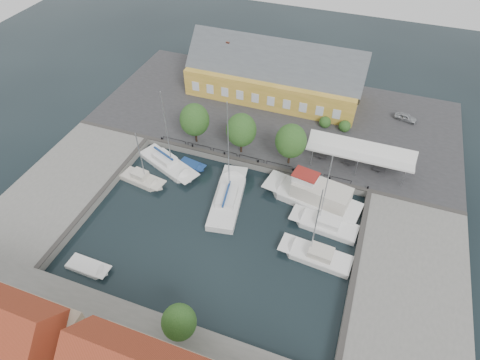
# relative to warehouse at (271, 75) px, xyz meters

# --- Properties ---
(ground) EXTENTS (140.00, 140.00, 0.00)m
(ground) POSITION_rel_warehouse_xyz_m (2.60, -28.36, -4.43)
(ground) COLOR black
(ground) RESTS_ON ground
(north_quay) EXTENTS (56.00, 26.00, 1.00)m
(north_quay) POSITION_rel_warehouse_xyz_m (2.60, -5.36, -3.93)
(north_quay) COLOR #2D2D30
(north_quay) RESTS_ON ground
(west_quay) EXTENTS (12.00, 24.00, 1.00)m
(west_quay) POSITION_rel_warehouse_xyz_m (-19.40, -30.36, -3.93)
(west_quay) COLOR slate
(west_quay) RESTS_ON ground
(east_quay) EXTENTS (12.00, 24.00, 1.00)m
(east_quay) POSITION_rel_warehouse_xyz_m (24.60, -30.36, -3.93)
(east_quay) COLOR slate
(east_quay) RESTS_ON ground
(quay_edge_fittings) EXTENTS (56.00, 24.72, 0.40)m
(quay_edge_fittings) POSITION_rel_warehouse_xyz_m (2.62, -23.61, -3.37)
(quay_edge_fittings) COLOR #383533
(quay_edge_fittings) RESTS_ON north_quay
(warehouse) EXTENTS (28.56, 14.00, 9.55)m
(warehouse) POSITION_rel_warehouse_xyz_m (0.00, 0.00, 0.00)
(warehouse) COLOR gold
(warehouse) RESTS_ON north_quay
(tent_canopy) EXTENTS (14.00, 4.00, 2.83)m
(tent_canopy) POSITION_rel_warehouse_xyz_m (16.60, -13.86, -0.74)
(tent_canopy) COLOR silver
(tent_canopy) RESTS_ON north_quay
(quay_trees) EXTENTS (18.20, 4.20, 6.30)m
(quay_trees) POSITION_rel_warehouse_xyz_m (0.60, -16.36, 0.45)
(quay_trees) COLOR black
(quay_trees) RESTS_ON north_quay
(car_silver) EXTENTS (3.67, 2.12, 1.18)m
(car_silver) POSITION_rel_warehouse_xyz_m (22.19, -0.40, -2.84)
(car_silver) COLOR #A4A8AC
(car_silver) RESTS_ON north_quay
(car_red) EXTENTS (1.55, 4.21, 1.38)m
(car_red) POSITION_rel_warehouse_xyz_m (-1.46, -11.92, -2.74)
(car_red) COLOR #581414
(car_red) RESTS_ON north_quay
(center_sailboat) EXTENTS (5.09, 11.56, 15.05)m
(center_sailboat) POSITION_rel_warehouse_xyz_m (1.96, -25.25, -4.07)
(center_sailboat) COLOR white
(center_sailboat) RESTS_ON ground
(trawler) EXTENTS (13.27, 5.92, 5.00)m
(trawler) POSITION_rel_warehouse_xyz_m (12.54, -21.49, -3.41)
(trawler) COLOR white
(trawler) RESTS_ON ground
(east_boat_a) EXTENTS (8.57, 3.57, 11.80)m
(east_boat_a) POSITION_rel_warehouse_xyz_m (14.62, -25.07, -4.17)
(east_boat_a) COLOR white
(east_boat_a) RESTS_ON ground
(east_boat_b) EXTENTS (8.57, 3.40, 11.42)m
(east_boat_b) POSITION_rel_warehouse_xyz_m (14.63, -29.86, -4.17)
(east_boat_b) COLOR white
(east_boat_b) RESTS_ON ground
(west_boat_a) EXTENTS (10.30, 6.53, 13.16)m
(west_boat_a) POSITION_rel_warehouse_xyz_m (-8.53, -21.68, -4.16)
(west_boat_a) COLOR white
(west_boat_a) RESTS_ON ground
(west_boat_b) EXTENTS (6.67, 3.11, 9.09)m
(west_boat_b) POSITION_rel_warehouse_xyz_m (-10.29, -25.70, -4.17)
(west_boat_b) COLOR beige
(west_boat_b) RESTS_ON ground
(launch_sw) EXTENTS (5.14, 2.04, 0.98)m
(launch_sw) POSITION_rel_warehouse_xyz_m (-9.00, -39.91, -4.34)
(launch_sw) COLOR white
(launch_sw) RESTS_ON ground
(launch_nw) EXTENTS (4.15, 2.23, 0.88)m
(launch_nw) POSITION_rel_warehouse_xyz_m (-5.29, -20.62, -4.34)
(launch_nw) COLOR navy
(launch_nw) RESTS_ON ground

